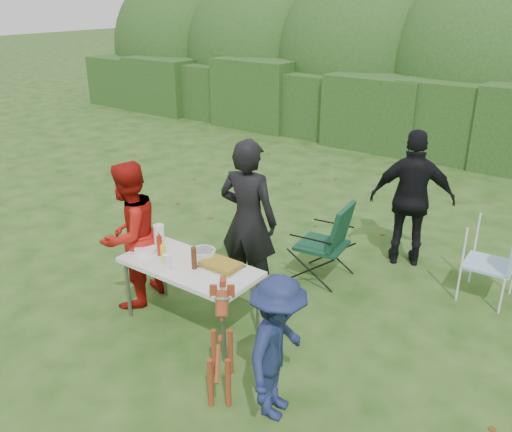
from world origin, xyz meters
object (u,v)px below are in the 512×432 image
Objects in this scene: folding_table at (190,269)px; dog at (220,351)px; person_black_puffy at (412,199)px; camping_chair at (322,240)px; child at (278,348)px; lawn_chair at (489,261)px; paper_towel_roll at (159,236)px; ketchup_bottle at (160,246)px; person_red_jacket at (130,235)px; beer_bottle at (194,258)px; person_cook at (248,221)px; mustard_bottle at (164,254)px.

dog reaches higher than folding_table.
camping_chair is at bearing 32.29° from person_black_puffy.
child is 3.17m from lawn_chair.
paper_towel_roll is (-2.97, -2.35, 0.39)m from lawn_chair.
ketchup_bottle is (-1.31, 0.58, 0.43)m from dog.
person_black_puffy is 1.38× the size of child.
paper_towel_roll is (-0.56, 0.13, 0.18)m from folding_table.
person_black_puffy is 3.26m from paper_towel_roll.
person_red_jacket is at bearing 65.64° from child.
person_red_jacket reaches higher than ketchup_bottle.
child is at bearing -120.15° from dog.
child reaches higher than folding_table.
beer_bottle is at bearing 18.79° from dog.
camping_chair reaches higher than beer_bottle.
person_cook is 1.13× the size of person_red_jacket.
person_red_jacket is at bearing -155.51° from paper_towel_roll.
camping_chair is (0.50, 0.86, -0.44)m from person_cook.
paper_towel_roll is (-1.16, -1.62, 0.35)m from camping_chair.
paper_towel_roll is at bearing 166.40° from beer_bottle.
dog is at bearing -33.73° from folding_table.
person_black_puffy is 6.96× the size of paper_towel_roll.
person_cook is at bearing 60.64° from ketchup_bottle.
paper_towel_roll is at bearing 106.74° from person_red_jacket.
mustard_bottle is at bearing 58.96° from camping_chair.
dog is at bearing -22.73° from mustard_bottle.
folding_table is at bearing 162.10° from beer_bottle.
person_red_jacket is 0.98m from beer_bottle.
person_black_puffy is 9.05× the size of mustard_bottle.
lawn_chair is at bearing -164.69° from camping_chair.
folding_table is 1.58m from child.
paper_towel_roll reaches higher than lawn_chair.
child is at bearing 69.18° from person_black_puffy.
camping_chair is (-0.88, 2.29, -0.14)m from child.
person_cook is 1.34m from person_red_jacket.
folding_table is 0.83× the size of person_black_puffy.
person_red_jacket is 7.07× the size of beer_bottle.
folding_table is 0.44m from ketchup_bottle.
person_cook reaches higher than camping_chair.
dog is at bearing 64.07° from person_red_jacket.
beer_bottle is at bearing 57.78° from child.
person_black_puffy is at bearing 134.31° from person_red_jacket.
camping_chair reaches higher than lawn_chair.
person_black_puffy is 2.06× the size of dog.
person_cook is 1.46× the size of child.
person_black_puffy reaches higher than ketchup_bottle.
person_cook is 1.09m from camping_chair.
paper_towel_roll is at bearing 31.21° from person_black_puffy.
child reaches higher than ketchup_bottle.
folding_table is 0.93m from person_cook.
person_black_puffy reaches higher than beer_bottle.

